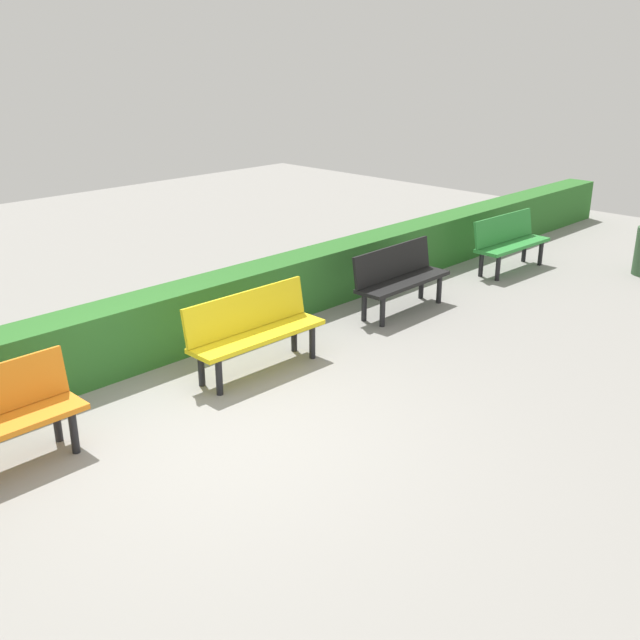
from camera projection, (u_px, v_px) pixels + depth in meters
ground_plane at (217, 436)px, 6.65m from camera, size 23.55×23.55×0.00m
bench_green at (509, 240)px, 11.45m from camera, size 1.52×0.52×0.86m
bench_black at (399, 276)px, 9.66m from camera, size 1.55×0.48×0.86m
bench_yellow at (254, 328)px, 7.87m from camera, size 1.62×0.48×0.86m
hedge_row at (196, 314)px, 8.59m from camera, size 19.55×0.51×0.75m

